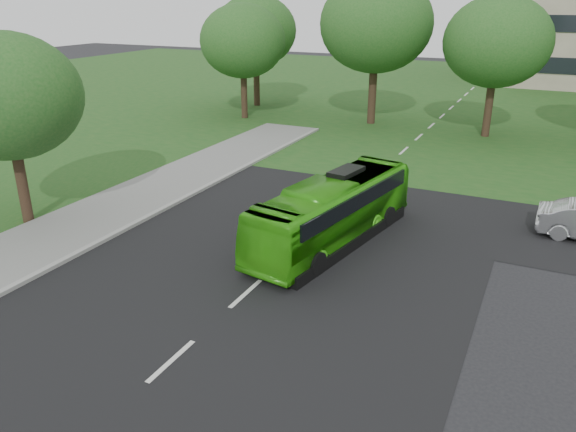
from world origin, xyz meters
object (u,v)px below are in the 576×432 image
object	(u,v)px
tree_park_a	(243,41)
tree_park_f	(256,31)
tree_park_c	(497,42)
bus	(333,211)
tree_park_b	(376,24)
tree_side_near	(6,97)

from	to	relation	value
tree_park_a	tree_park_f	xyz separation A→B (m)	(-1.72, 5.23, 0.44)
tree_park_c	bus	bearing A→B (deg)	-98.19
tree_park_b	tree_park_c	size ratio (longest dim) A/B	1.15
tree_park_f	tree_side_near	xyz separation A→B (m)	(4.25, -28.39, -0.96)
tree_park_b	bus	world-z (taller)	tree_park_b
tree_park_b	tree_side_near	distance (m)	26.54
tree_park_a	tree_side_near	xyz separation A→B (m)	(2.53, -23.16, -0.52)
bus	tree_park_c	bearing A→B (deg)	91.93
tree_park_b	tree_park_c	xyz separation A→B (m)	(8.41, -0.69, -0.92)
tree_park_c	bus	xyz separation A→B (m)	(-3.04, -21.15, -4.95)
tree_park_c	tree_park_a	bearing A→B (deg)	-174.78
tree_park_b	tree_park_f	distance (m)	11.77
tree_park_a	bus	distance (m)	25.03
tree_park_f	bus	bearing A→B (deg)	-55.90
tree_park_f	tree_side_near	size ratio (longest dim) A/B	1.18
tree_park_a	tree_park_f	size ratio (longest dim) A/B	0.93
tree_side_near	bus	xyz separation A→B (m)	(12.49, 3.66, -4.04)
tree_side_near	bus	bearing A→B (deg)	16.32
tree_park_a	tree_side_near	distance (m)	23.30
tree_park_f	tree_park_a	bearing A→B (deg)	-71.75
tree_park_a	tree_park_c	distance (m)	18.14
tree_park_a	tree_park_c	world-z (taller)	tree_park_c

